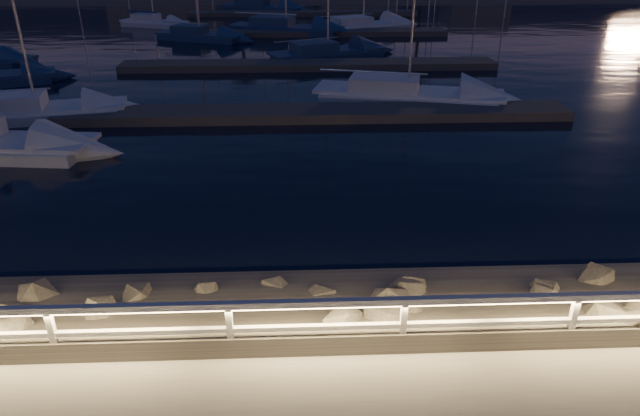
{
  "coord_description": "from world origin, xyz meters",
  "views": [
    {
      "loc": [
        -0.78,
        -7.96,
        6.64
      ],
      "look_at": [
        -0.28,
        4.0,
        0.85
      ],
      "focal_mm": 32.0,
      "sensor_mm": 36.0,
      "label": 1
    }
  ],
  "objects_px": {
    "sailboat_k": "(283,27)",
    "sailboat_l": "(361,25)",
    "guard_rail": "(342,313)",
    "sailboat_h": "(403,93)",
    "sailboat_n": "(260,7)",
    "sailboat_i": "(153,22)",
    "sailboat_g": "(325,52)",
    "sailboat_j": "(198,35)",
    "sailboat_f": "(32,110)"
  },
  "relations": [
    {
      "from": "sailboat_i",
      "to": "guard_rail",
      "type": "bearing_deg",
      "value": -51.59
    },
    {
      "from": "sailboat_j",
      "to": "sailboat_l",
      "type": "relative_size",
      "value": 0.81
    },
    {
      "from": "sailboat_f",
      "to": "sailboat_g",
      "type": "height_order",
      "value": "sailboat_g"
    },
    {
      "from": "sailboat_j",
      "to": "sailboat_f",
      "type": "bearing_deg",
      "value": -80.51
    },
    {
      "from": "sailboat_i",
      "to": "sailboat_n",
      "type": "height_order",
      "value": "sailboat_n"
    },
    {
      "from": "sailboat_h",
      "to": "sailboat_j",
      "type": "height_order",
      "value": "sailboat_h"
    },
    {
      "from": "sailboat_h",
      "to": "sailboat_n",
      "type": "distance_m",
      "value": 35.74
    },
    {
      "from": "guard_rail",
      "to": "sailboat_n",
      "type": "distance_m",
      "value": 53.36
    },
    {
      "from": "sailboat_n",
      "to": "sailboat_l",
      "type": "bearing_deg",
      "value": -32.43
    },
    {
      "from": "sailboat_k",
      "to": "sailboat_l",
      "type": "bearing_deg",
      "value": 29.39
    },
    {
      "from": "sailboat_g",
      "to": "sailboat_k",
      "type": "height_order",
      "value": "sailboat_k"
    },
    {
      "from": "sailboat_h",
      "to": "guard_rail",
      "type": "bearing_deg",
      "value": -88.41
    },
    {
      "from": "guard_rail",
      "to": "sailboat_l",
      "type": "height_order",
      "value": "sailboat_l"
    },
    {
      "from": "guard_rail",
      "to": "sailboat_i",
      "type": "relative_size",
      "value": 4.29
    },
    {
      "from": "sailboat_i",
      "to": "sailboat_k",
      "type": "relative_size",
      "value": 0.67
    },
    {
      "from": "sailboat_g",
      "to": "sailboat_i",
      "type": "bearing_deg",
      "value": 110.92
    },
    {
      "from": "guard_rail",
      "to": "sailboat_h",
      "type": "relative_size",
      "value": 2.97
    },
    {
      "from": "sailboat_i",
      "to": "sailboat_n",
      "type": "relative_size",
      "value": 0.7
    },
    {
      "from": "sailboat_f",
      "to": "sailboat_k",
      "type": "xyz_separation_m",
      "value": [
        10.4,
        22.82,
        0.04
      ]
    },
    {
      "from": "guard_rail",
      "to": "sailboat_j",
      "type": "relative_size",
      "value": 3.86
    },
    {
      "from": "sailboat_f",
      "to": "sailboat_g",
      "type": "relative_size",
      "value": 0.96
    },
    {
      "from": "guard_rail",
      "to": "sailboat_l",
      "type": "distance_m",
      "value": 40.65
    },
    {
      "from": "sailboat_f",
      "to": "sailboat_k",
      "type": "height_order",
      "value": "sailboat_k"
    },
    {
      "from": "sailboat_h",
      "to": "sailboat_g",
      "type": "bearing_deg",
      "value": 121.63
    },
    {
      "from": "guard_rail",
      "to": "sailboat_i",
      "type": "bearing_deg",
      "value": 106.57
    },
    {
      "from": "sailboat_h",
      "to": "sailboat_j",
      "type": "xyz_separation_m",
      "value": [
        -12.28,
        17.69,
        -0.03
      ]
    },
    {
      "from": "sailboat_g",
      "to": "sailboat_l",
      "type": "xyz_separation_m",
      "value": [
        3.52,
        11.41,
        0.01
      ]
    },
    {
      "from": "sailboat_h",
      "to": "sailboat_f",
      "type": "bearing_deg",
      "value": -157.64
    },
    {
      "from": "guard_rail",
      "to": "sailboat_l",
      "type": "bearing_deg",
      "value": 83.41
    },
    {
      "from": "sailboat_g",
      "to": "sailboat_l",
      "type": "height_order",
      "value": "sailboat_l"
    },
    {
      "from": "sailboat_g",
      "to": "sailboat_n",
      "type": "xyz_separation_m",
      "value": [
        -5.39,
        24.23,
        0.06
      ]
    },
    {
      "from": "sailboat_n",
      "to": "sailboat_h",
      "type": "bearing_deg",
      "value": -53.37
    },
    {
      "from": "sailboat_j",
      "to": "sailboat_n",
      "type": "xyz_separation_m",
      "value": [
        3.71,
        17.01,
        0.07
      ]
    },
    {
      "from": "sailboat_h",
      "to": "sailboat_i",
      "type": "distance_m",
      "value": 30.17
    },
    {
      "from": "sailboat_f",
      "to": "sailboat_h",
      "type": "height_order",
      "value": "sailboat_h"
    },
    {
      "from": "guard_rail",
      "to": "sailboat_i",
      "type": "xyz_separation_m",
      "value": [
        -12.88,
        43.27,
        -0.98
      ]
    },
    {
      "from": "sailboat_k",
      "to": "sailboat_n",
      "type": "distance_m",
      "value": 14.3
    },
    {
      "from": "guard_rail",
      "to": "sailboat_h",
      "type": "height_order",
      "value": "sailboat_h"
    },
    {
      "from": "sailboat_k",
      "to": "sailboat_l",
      "type": "height_order",
      "value": "sailboat_k"
    },
    {
      "from": "sailboat_n",
      "to": "sailboat_g",
      "type": "bearing_deg",
      "value": -54.69
    },
    {
      "from": "sailboat_i",
      "to": "sailboat_k",
      "type": "xyz_separation_m",
      "value": [
        11.22,
        -4.15,
        0.07
      ]
    },
    {
      "from": "sailboat_n",
      "to": "sailboat_f",
      "type": "bearing_deg",
      "value": -79.19
    },
    {
      "from": "sailboat_h",
      "to": "sailboat_l",
      "type": "height_order",
      "value": "sailboat_h"
    },
    {
      "from": "sailboat_h",
      "to": "sailboat_k",
      "type": "distance_m",
      "value": 21.48
    },
    {
      "from": "sailboat_n",
      "to": "sailboat_i",
      "type": "bearing_deg",
      "value": -108.29
    },
    {
      "from": "sailboat_g",
      "to": "guard_rail",
      "type": "bearing_deg",
      "value": -115.76
    },
    {
      "from": "sailboat_f",
      "to": "sailboat_i",
      "type": "bearing_deg",
      "value": 80.8
    },
    {
      "from": "sailboat_f",
      "to": "sailboat_n",
      "type": "distance_m",
      "value": 37.7
    },
    {
      "from": "sailboat_g",
      "to": "sailboat_i",
      "type": "relative_size",
      "value": 1.25
    },
    {
      "from": "sailboat_g",
      "to": "sailboat_i",
      "type": "height_order",
      "value": "sailboat_g"
    }
  ]
}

